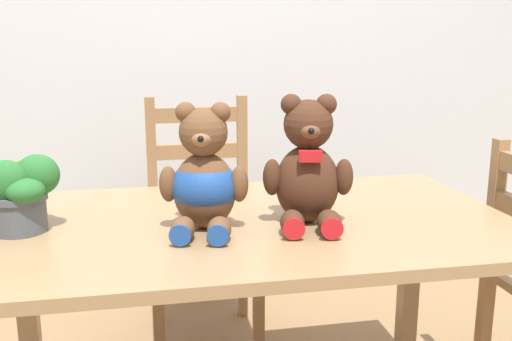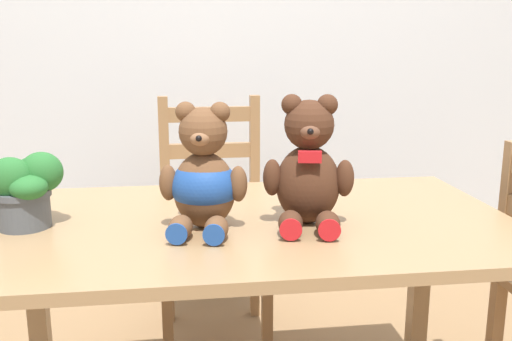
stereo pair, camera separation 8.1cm
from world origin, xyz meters
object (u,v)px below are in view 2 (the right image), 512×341
object	(u,v)px
wooden_chair_behind	(213,222)
teddy_bear_left	(204,179)
teddy_bear_right	(308,170)
potted_plant	(26,187)

from	to	relation	value
wooden_chair_behind	teddy_bear_left	xyz separation A→B (m)	(-0.07, -0.79, 0.37)
wooden_chair_behind	teddy_bear_right	distance (m)	0.91
teddy_bear_left	teddy_bear_right	distance (m)	0.27
teddy_bear_right	potted_plant	xyz separation A→B (m)	(-0.72, 0.07, -0.04)
wooden_chair_behind	teddy_bear_left	bearing A→B (deg)	85.22
teddy_bear_left	teddy_bear_right	world-z (taller)	teddy_bear_right
wooden_chair_behind	potted_plant	xyz separation A→B (m)	(-0.52, -0.72, 0.35)
teddy_bear_left	teddy_bear_right	xyz separation A→B (m)	(0.27, -0.00, 0.02)
teddy_bear_left	wooden_chair_behind	bearing A→B (deg)	-83.15
wooden_chair_behind	teddy_bear_right	xyz separation A→B (m)	(0.20, -0.80, 0.39)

